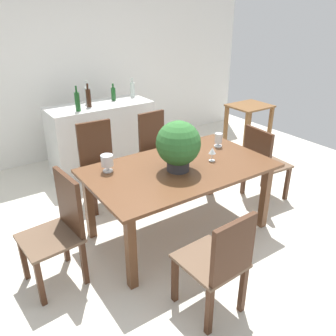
{
  "coord_description": "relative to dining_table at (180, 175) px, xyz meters",
  "views": [
    {
      "loc": [
        -1.84,
        -2.63,
        2.2
      ],
      "look_at": [
        -0.01,
        0.04,
        0.68
      ],
      "focal_mm": 36.98,
      "sensor_mm": 36.0,
      "label": 1
    }
  ],
  "objects": [
    {
      "name": "ground_plane",
      "position": [
        0.0,
        0.14,
        -0.66
      ],
      "size": [
        7.04,
        7.04,
        0.0
      ],
      "primitive_type": "plane",
      "color": "silver"
    },
    {
      "name": "back_wall",
      "position": [
        0.0,
        2.74,
        0.64
      ],
      "size": [
        6.4,
        0.1,
        2.6
      ],
      "primitive_type": "cube",
      "color": "white",
      "rests_on": "ground"
    },
    {
      "name": "dining_table",
      "position": [
        0.0,
        0.0,
        0.0
      ],
      "size": [
        1.82,
        1.09,
        0.76
      ],
      "color": "brown",
      "rests_on": "ground"
    },
    {
      "name": "chair_foot_end",
      "position": [
        1.24,
        0.01,
        -0.14
      ],
      "size": [
        0.46,
        0.49,
        0.92
      ],
      "rotation": [
        0.0,
        0.0,
        1.5
      ],
      "color": "#422616",
      "rests_on": "ground"
    },
    {
      "name": "chair_head_end",
      "position": [
        -1.23,
        0.01,
        -0.12
      ],
      "size": [
        0.49,
        0.5,
        0.98
      ],
      "rotation": [
        0.0,
        0.0,
        -1.48
      ],
      "color": "#422616",
      "rests_on": "ground"
    },
    {
      "name": "chair_far_right",
      "position": [
        0.41,
        1.07,
        -0.13
      ],
      "size": [
        0.43,
        0.49,
        0.97
      ],
      "rotation": [
        0.0,
        0.0,
        0.04
      ],
      "color": "#422616",
      "rests_on": "ground"
    },
    {
      "name": "chair_far_left",
      "position": [
        -0.4,
        1.06,
        -0.12
      ],
      "size": [
        0.47,
        0.46,
        0.99
      ],
      "rotation": [
        0.0,
        0.0,
        -0.06
      ],
      "color": "#422616",
      "rests_on": "ground"
    },
    {
      "name": "chair_near_left",
      "position": [
        -0.41,
        -1.06,
        -0.15
      ],
      "size": [
        0.45,
        0.49,
        0.92
      ],
      "rotation": [
        0.0,
        0.0,
        3.19
      ],
      "color": "#422616",
      "rests_on": "ground"
    },
    {
      "name": "flower_centerpiece",
      "position": [
        -0.06,
        -0.05,
        0.36
      ],
      "size": [
        0.43,
        0.43,
        0.49
      ],
      "color": "#333338",
      "rests_on": "dining_table"
    },
    {
      "name": "crystal_vase_left",
      "position": [
        0.68,
        0.2,
        0.18
      ],
      "size": [
        0.09,
        0.09,
        0.16
      ],
      "color": "silver",
      "rests_on": "dining_table"
    },
    {
      "name": "crystal_vase_center_near",
      "position": [
        -0.63,
        0.3,
        0.2
      ],
      "size": [
        0.12,
        0.12,
        0.17
      ],
      "color": "silver",
      "rests_on": "dining_table"
    },
    {
      "name": "wine_glass",
      "position": [
        0.36,
        -0.06,
        0.2
      ],
      "size": [
        0.07,
        0.07,
        0.14
      ],
      "color": "silver",
      "rests_on": "dining_table"
    },
    {
      "name": "kitchen_counter",
      "position": [
        0.01,
        1.9,
        -0.18
      ],
      "size": [
        1.43,
        0.59,
        0.97
      ],
      "primitive_type": "cube",
      "color": "silver",
      "rests_on": "ground"
    },
    {
      "name": "wine_bottle_dark",
      "position": [
        -0.15,
        1.86,
        0.43
      ],
      "size": [
        0.07,
        0.07,
        0.31
      ],
      "color": "black",
      "rests_on": "kitchen_counter"
    },
    {
      "name": "wine_bottle_green",
      "position": [
        0.61,
        2.04,
        0.42
      ],
      "size": [
        0.06,
        0.06,
        0.28
      ],
      "color": "#B2BFB7",
      "rests_on": "kitchen_counter"
    },
    {
      "name": "wine_bottle_tall",
      "position": [
        0.28,
        2.01,
        0.4
      ],
      "size": [
        0.06,
        0.06,
        0.24
      ],
      "color": "#194C1E",
      "rests_on": "kitchen_counter"
    },
    {
      "name": "wine_bottle_amber",
      "position": [
        -0.34,
        1.75,
        0.43
      ],
      "size": [
        0.06,
        0.06,
        0.32
      ],
      "color": "#194C1E",
      "rests_on": "kitchen_counter"
    },
    {
      "name": "wine_bottle_clear",
      "position": [
        -0.09,
        2.03,
        0.43
      ],
      "size": [
        0.07,
        0.07,
        0.32
      ],
      "color": "#B2BFB7",
      "rests_on": "kitchen_counter"
    },
    {
      "name": "side_table",
      "position": [
        2.23,
        1.19,
        -0.08
      ],
      "size": [
        0.62,
        0.53,
        0.79
      ],
      "color": "brown",
      "rests_on": "ground"
    }
  ]
}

